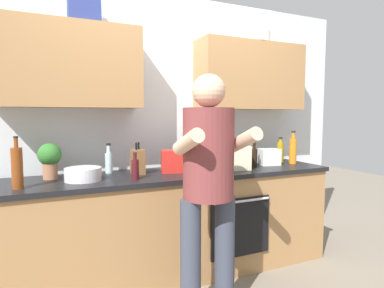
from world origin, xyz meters
The scene contains 19 objects.
ground_plane centered at (0.00, 0.00, 0.00)m, with size 12.00×12.00×0.00m, color #756B5B.
back_wall_unit centered at (0.00, 0.28, 1.49)m, with size 4.00×0.39×2.50m.
counter centered at (0.00, 0.00, 0.45)m, with size 2.84×0.67×0.90m.
person_standing centered at (-0.04, -0.66, 0.98)m, with size 0.49×0.45×1.66m.
bottle_soda centered at (0.18, -0.05, 1.00)m, with size 0.07×0.07×0.23m.
bottle_water centered at (-0.55, 0.21, 1.00)m, with size 0.06×0.06×0.25m.
bottle_soy centered at (0.77, -0.02, 0.99)m, with size 0.06×0.06×0.24m.
bottle_vinegar centered at (-1.20, -0.15, 1.04)m, with size 0.07×0.07×0.35m.
bottle_juice centered at (1.25, -0.01, 1.04)m, with size 0.07×0.07×0.33m.
bottle_wine centered at (-0.41, -0.16, 0.98)m, with size 0.06×0.06×0.21m.
bottle_oil centered at (1.21, 0.14, 1.01)m, with size 0.07×0.07×0.26m.
cup_coffee centered at (0.31, 0.07, 0.95)m, with size 0.09×0.09×0.11m, color white.
cup_tea centered at (0.68, 0.16, 0.95)m, with size 0.09×0.09×0.10m, color #33598C.
mixing_bowl centered at (-0.78, -0.03, 0.95)m, with size 0.27×0.27×0.10m, color silver.
knife_block centered at (-0.33, 0.08, 1.00)m, with size 0.10×0.14×0.26m.
potted_herb centered at (-1.01, 0.14, 1.06)m, with size 0.18×0.18×0.28m.
grocery_bag_rice centered at (0.55, -0.09, 1.01)m, with size 0.20×0.17×0.22m, color beige.
grocery_bag_produce centered at (0.98, 0.02, 0.98)m, with size 0.19×0.15×0.16m, color silver.
grocery_bag_crisps centered at (-0.02, 0.02, 1.00)m, with size 0.23×0.14×0.19m, color red.
Camera 1 is at (-1.00, -2.53, 1.39)m, focal length 29.93 mm.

